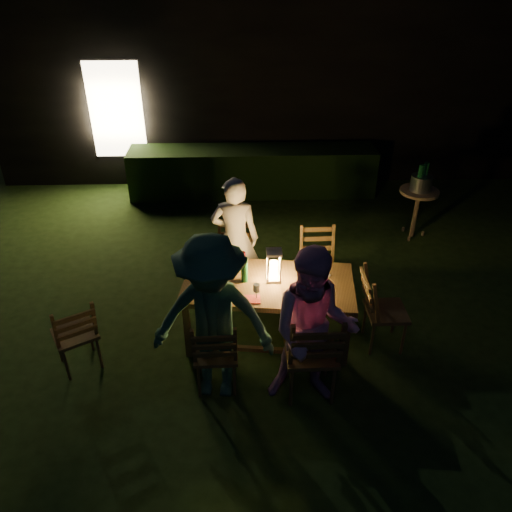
{
  "coord_description": "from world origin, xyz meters",
  "views": [
    {
      "loc": [
        -0.72,
        -4.37,
        3.7
      ],
      "look_at": [
        -0.56,
        0.14,
        0.91
      ],
      "focal_mm": 35.0,
      "sensor_mm": 36.0,
      "label": 1
    }
  ],
  "objects_px": {
    "chair_far_right": "(317,279)",
    "person_opp_right": "(313,330)",
    "chair_near_left": "(217,364)",
    "chair_near_right": "(310,367)",
    "person_house_side": "(235,238)",
    "ice_bucket": "(421,183)",
    "dining_table": "(268,288)",
    "bottle_bucket_b": "(424,179)",
    "chair_end": "(383,322)",
    "side_table": "(419,196)",
    "bottle_bucket_a": "(419,181)",
    "bottle_table": "(244,270)",
    "person_opp_left": "(213,321)",
    "chair_far_left": "(235,275)",
    "chair_spare": "(78,345)",
    "lantern": "(274,267)"
  },
  "relations": [
    {
      "from": "chair_far_right",
      "to": "person_opp_right",
      "type": "distance_m",
      "value": 1.68
    },
    {
      "from": "chair_near_left",
      "to": "chair_near_right",
      "type": "bearing_deg",
      "value": -8.04
    },
    {
      "from": "person_house_side",
      "to": "ice_bucket",
      "type": "relative_size",
      "value": 5.16
    },
    {
      "from": "dining_table",
      "to": "bottle_bucket_b",
      "type": "distance_m",
      "value": 3.26
    },
    {
      "from": "chair_end",
      "to": "ice_bucket",
      "type": "height_order",
      "value": "ice_bucket"
    },
    {
      "from": "side_table",
      "to": "bottle_bucket_b",
      "type": "bearing_deg",
      "value": 38.66
    },
    {
      "from": "dining_table",
      "to": "chair_near_right",
      "type": "height_order",
      "value": "chair_near_right"
    },
    {
      "from": "side_table",
      "to": "bottle_bucket_a",
      "type": "xyz_separation_m",
      "value": [
        -0.05,
        -0.04,
        0.25
      ]
    },
    {
      "from": "dining_table",
      "to": "bottle_table",
      "type": "bearing_deg",
      "value": -180.0
    },
    {
      "from": "bottle_table",
      "to": "side_table",
      "type": "distance_m",
      "value": 3.36
    },
    {
      "from": "dining_table",
      "to": "person_opp_right",
      "type": "distance_m",
      "value": 0.95
    },
    {
      "from": "chair_far_right",
      "to": "bottle_table",
      "type": "bearing_deg",
      "value": 36.37
    },
    {
      "from": "person_opp_left",
      "to": "bottle_table",
      "type": "xyz_separation_m",
      "value": [
        0.3,
        0.79,
        0.02
      ]
    },
    {
      "from": "dining_table",
      "to": "chair_far_left",
      "type": "height_order",
      "value": "chair_far_left"
    },
    {
      "from": "person_opp_left",
      "to": "side_table",
      "type": "xyz_separation_m",
      "value": [
        2.84,
        2.98,
        -0.2
      ]
    },
    {
      "from": "person_opp_left",
      "to": "side_table",
      "type": "bearing_deg",
      "value": 53.21
    },
    {
      "from": "chair_near_left",
      "to": "bottle_bucket_a",
      "type": "bearing_deg",
      "value": 45.09
    },
    {
      "from": "person_house_side",
      "to": "bottle_bucket_b",
      "type": "relative_size",
      "value": 4.84
    },
    {
      "from": "chair_end",
      "to": "chair_spare",
      "type": "relative_size",
      "value": 1.07
    },
    {
      "from": "chair_near_left",
      "to": "dining_table",
      "type": "bearing_deg",
      "value": 51.96
    },
    {
      "from": "dining_table",
      "to": "chair_spare",
      "type": "bearing_deg",
      "value": -161.97
    },
    {
      "from": "chair_end",
      "to": "person_opp_left",
      "type": "height_order",
      "value": "person_opp_left"
    },
    {
      "from": "chair_near_right",
      "to": "chair_spare",
      "type": "bearing_deg",
      "value": 168.42
    },
    {
      "from": "person_opp_left",
      "to": "bottle_bucket_b",
      "type": "height_order",
      "value": "person_opp_left"
    },
    {
      "from": "bottle_bucket_a",
      "to": "chair_end",
      "type": "bearing_deg",
      "value": -113.74
    },
    {
      "from": "lantern",
      "to": "side_table",
      "type": "relative_size",
      "value": 0.47
    },
    {
      "from": "chair_near_left",
      "to": "bottle_bucket_a",
      "type": "height_order",
      "value": "bottle_bucket_a"
    },
    {
      "from": "dining_table",
      "to": "person_opp_left",
      "type": "height_order",
      "value": "person_opp_left"
    },
    {
      "from": "chair_spare",
      "to": "bottle_bucket_b",
      "type": "distance_m",
      "value": 5.08
    },
    {
      "from": "dining_table",
      "to": "ice_bucket",
      "type": "distance_m",
      "value": 3.19
    },
    {
      "from": "chair_near_right",
      "to": "chair_end",
      "type": "xyz_separation_m",
      "value": [
        0.86,
        0.67,
        -0.03
      ]
    },
    {
      "from": "person_house_side",
      "to": "bottle_table",
      "type": "distance_m",
      "value": 0.85
    },
    {
      "from": "side_table",
      "to": "bottle_bucket_a",
      "type": "distance_m",
      "value": 0.26
    },
    {
      "from": "bottle_table",
      "to": "chair_near_right",
      "type": "bearing_deg",
      "value": -54.54
    },
    {
      "from": "dining_table",
      "to": "chair_end",
      "type": "relative_size",
      "value": 1.94
    },
    {
      "from": "person_house_side",
      "to": "chair_near_right",
      "type": "bearing_deg",
      "value": 119.56
    },
    {
      "from": "bottle_bucket_b",
      "to": "person_opp_right",
      "type": "bearing_deg",
      "value": -122.56
    },
    {
      "from": "chair_near_right",
      "to": "ice_bucket",
      "type": "distance_m",
      "value": 3.64
    },
    {
      "from": "dining_table",
      "to": "chair_far_right",
      "type": "distance_m",
      "value": 1.02
    },
    {
      "from": "dining_table",
      "to": "bottle_table",
      "type": "xyz_separation_m",
      "value": [
        -0.25,
        0.03,
        0.21
      ]
    },
    {
      "from": "chair_spare",
      "to": "side_table",
      "type": "distance_m",
      "value": 4.99
    },
    {
      "from": "bottle_table",
      "to": "chair_spare",
      "type": "bearing_deg",
      "value": -166.29
    },
    {
      "from": "lantern",
      "to": "person_opp_right",
      "type": "bearing_deg",
      "value": -72.17
    },
    {
      "from": "chair_near_left",
      "to": "chair_far_left",
      "type": "relative_size",
      "value": 0.96
    },
    {
      "from": "chair_near_right",
      "to": "chair_far_left",
      "type": "xyz_separation_m",
      "value": [
        -0.71,
        1.64,
        -0.04
      ]
    },
    {
      "from": "bottle_bucket_b",
      "to": "chair_end",
      "type": "bearing_deg",
      "value": -115.02
    },
    {
      "from": "bottle_bucket_b",
      "to": "side_table",
      "type": "bearing_deg",
      "value": -141.34
    },
    {
      "from": "bottle_table",
      "to": "bottle_bucket_b",
      "type": "distance_m",
      "value": 3.42
    },
    {
      "from": "chair_end",
      "to": "ice_bucket",
      "type": "xyz_separation_m",
      "value": [
        1.07,
        2.36,
        0.57
      ]
    },
    {
      "from": "chair_far_right",
      "to": "chair_spare",
      "type": "xyz_separation_m",
      "value": [
        -2.58,
        -1.08,
        -0.01
      ]
    }
  ]
}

